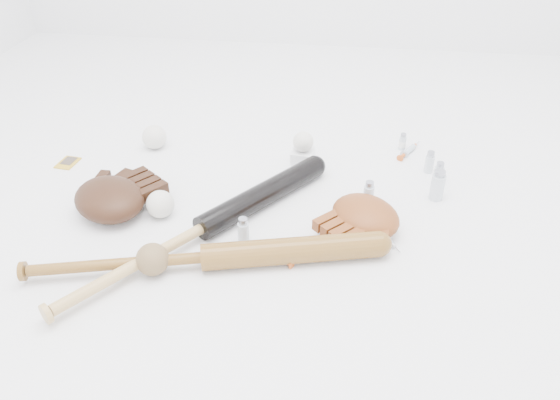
# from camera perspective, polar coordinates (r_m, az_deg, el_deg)

# --- Properties ---
(bat_dark) EXTENTS (0.63, 0.81, 0.07)m
(bat_dark) POSITION_cam_1_polar(r_m,az_deg,el_deg) (1.49, -7.99, -2.85)
(bat_dark) COLOR black
(bat_dark) RESTS_ON ground
(bat_wood) EXTENTS (0.94, 0.31, 0.07)m
(bat_wood) POSITION_cam_1_polar(r_m,az_deg,el_deg) (1.40, -7.80, -5.95)
(bat_wood) COLOR brown
(bat_wood) RESTS_ON ground
(glove_dark) EXTENTS (0.38, 0.38, 0.10)m
(glove_dark) POSITION_cam_1_polar(r_m,az_deg,el_deg) (1.64, -17.40, 0.15)
(glove_dark) COLOR black
(glove_dark) RESTS_ON ground
(glove_tan) EXTENTS (0.34, 0.34, 0.09)m
(glove_tan) POSITION_cam_1_polar(r_m,az_deg,el_deg) (1.53, 8.92, -1.61)
(glove_tan) COLOR brown
(glove_tan) RESTS_ON ground
(trading_card) EXTENTS (0.07, 0.09, 0.00)m
(trading_card) POSITION_cam_1_polar(r_m,az_deg,el_deg) (1.96, -21.30, 3.64)
(trading_card) COLOR #BB9122
(trading_card) RESTS_ON ground
(pedestal) EXTENTS (0.08, 0.08, 0.04)m
(pedestal) POSITION_cam_1_polar(r_m,az_deg,el_deg) (1.83, 2.39, 4.62)
(pedestal) COLOR white
(pedestal) RESTS_ON ground
(baseball_on_pedestal) EXTENTS (0.07, 0.07, 0.07)m
(baseball_on_pedestal) POSITION_cam_1_polar(r_m,az_deg,el_deg) (1.81, 2.44, 6.10)
(baseball_on_pedestal) COLOR silver
(baseball_on_pedestal) RESTS_ON pedestal
(baseball_left) EXTENTS (0.08, 0.08, 0.08)m
(baseball_left) POSITION_cam_1_polar(r_m,az_deg,el_deg) (1.60, -12.40, -0.42)
(baseball_left) COLOR silver
(baseball_left) RESTS_ON ground
(baseball_upper) EXTENTS (0.08, 0.08, 0.08)m
(baseball_upper) POSITION_cam_1_polar(r_m,az_deg,el_deg) (1.95, -13.00, 6.42)
(baseball_upper) COLOR silver
(baseball_upper) RESTS_ON ground
(baseball_mid) EXTENTS (0.08, 0.08, 0.08)m
(baseball_mid) POSITION_cam_1_polar(r_m,az_deg,el_deg) (1.66, -17.29, 0.24)
(baseball_mid) COLOR silver
(baseball_mid) RESTS_ON ground
(baseball_aged) EXTENTS (0.08, 0.08, 0.08)m
(baseball_aged) POSITION_cam_1_polar(r_m,az_deg,el_deg) (1.40, -13.18, -6.06)
(baseball_aged) COLOR brown
(baseball_aged) RESTS_ON ground
(syringe_1) EXTENTS (0.16, 0.10, 0.02)m
(syringe_1) POSITION_cam_1_polar(r_m,az_deg,el_deg) (1.43, -0.98, -5.75)
(syringe_1) COLOR #ADBCC6
(syringe_1) RESTS_ON ground
(syringe_2) EXTENTS (0.11, 0.16, 0.02)m
(syringe_2) POSITION_cam_1_polar(r_m,az_deg,el_deg) (1.94, 13.33, 5.07)
(syringe_2) COLOR #ADBCC6
(syringe_2) RESTS_ON ground
(syringe_3) EXTENTS (0.09, 0.13, 0.02)m
(syringe_3) POSITION_cam_1_polar(r_m,az_deg,el_deg) (1.51, 11.01, -3.89)
(syringe_3) COLOR #ADBCC6
(syringe_3) RESTS_ON ground
(vial_0) EXTENTS (0.03, 0.03, 0.07)m
(vial_0) POSITION_cam_1_polar(r_m,az_deg,el_deg) (1.83, 15.36, 3.87)
(vial_0) COLOR silver
(vial_0) RESTS_ON ground
(vial_1) EXTENTS (0.02, 0.02, 0.06)m
(vial_1) POSITION_cam_1_polar(r_m,az_deg,el_deg) (1.95, 12.69, 6.00)
(vial_1) COLOR silver
(vial_1) RESTS_ON ground
(vial_2) EXTENTS (0.03, 0.03, 0.08)m
(vial_2) POSITION_cam_1_polar(r_m,az_deg,el_deg) (1.63, 9.25, 0.70)
(vial_2) COLOR silver
(vial_2) RESTS_ON ground
(vial_3) EXTENTS (0.04, 0.04, 0.10)m
(vial_3) POSITION_cam_1_polar(r_m,az_deg,el_deg) (1.69, 16.16, 1.53)
(vial_3) COLOR silver
(vial_3) RESTS_ON ground
(vial_4) EXTENTS (0.03, 0.03, 0.08)m
(vial_4) POSITION_cam_1_polar(r_m,az_deg,el_deg) (1.47, -3.85, -3.18)
(vial_4) COLOR silver
(vial_4) RESTS_ON ground
(vial_5) EXTENTS (0.03, 0.03, 0.08)m
(vial_5) POSITION_cam_1_polar(r_m,az_deg,el_deg) (1.77, 16.25, 2.71)
(vial_5) COLOR silver
(vial_5) RESTS_ON ground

